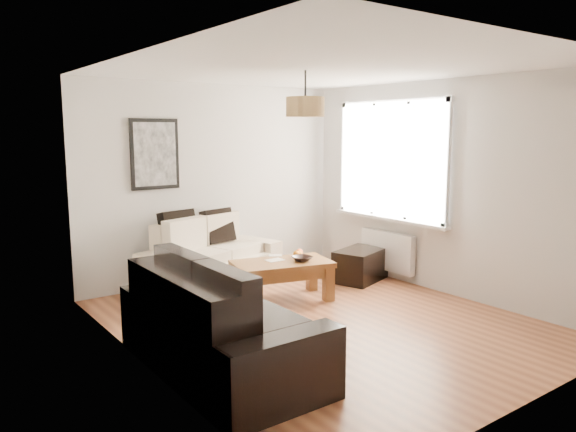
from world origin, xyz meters
TOP-DOWN VIEW (x-y plane):
  - floor at (0.00, 0.00)m, footprint 4.50×4.50m
  - ceiling at (0.00, 0.00)m, footprint 3.80×4.50m
  - wall_back at (0.00, 2.25)m, footprint 3.80×0.04m
  - wall_front at (0.00, -2.25)m, footprint 3.80×0.04m
  - wall_left at (-1.90, 0.00)m, footprint 0.04×4.50m
  - wall_right at (1.90, 0.00)m, footprint 0.04×4.50m
  - window_bay at (1.86, 0.80)m, footprint 0.14×1.90m
  - radiator at (1.82, 0.80)m, footprint 0.10×0.90m
  - poster at (-0.85, 2.22)m, footprint 0.62×0.04m
  - pendant_shade at (0.00, 0.30)m, footprint 0.40×0.40m
  - loveseat_cream at (-0.32, 1.78)m, footprint 1.89×1.36m
  - sofa_leather at (-1.43, -0.39)m, footprint 0.99×2.02m
  - coffee_table at (0.11, 0.87)m, footprint 1.26×0.89m
  - ottoman at (1.45, 0.94)m, footprint 0.85×0.68m
  - cushion_left at (-0.67, 1.99)m, footprint 0.49×0.23m
  - cushion_right at (-0.11, 1.99)m, footprint 0.46×0.23m
  - fruit_bowl at (0.32, 0.75)m, footprint 0.24×0.24m
  - orange_a at (0.42, 0.94)m, footprint 0.08×0.08m
  - orange_b at (0.47, 0.99)m, footprint 0.09×0.09m
  - orange_c at (0.38, 0.94)m, footprint 0.09×0.09m
  - papers at (0.07, 0.96)m, footprint 0.21×0.15m

SIDE VIEW (x-z plane):
  - floor at x=0.00m, z-range 0.00..0.00m
  - ottoman at x=1.45m, z-range 0.00..0.42m
  - coffee_table at x=0.11m, z-range 0.00..0.47m
  - radiator at x=1.82m, z-range 0.12..0.64m
  - loveseat_cream at x=-0.32m, z-range 0.00..0.85m
  - sofa_leather at x=-1.43m, z-range 0.00..0.87m
  - papers at x=0.07m, z-range 0.47..0.47m
  - fruit_bowl at x=0.32m, z-range 0.47..0.52m
  - orange_a at x=0.42m, z-range 0.47..0.54m
  - orange_b at x=0.47m, z-range 0.46..0.55m
  - orange_c at x=0.38m, z-range 0.46..0.55m
  - cushion_right at x=-0.11m, z-range 0.53..0.98m
  - cushion_left at x=-0.67m, z-range 0.53..1.00m
  - wall_back at x=0.00m, z-range 0.00..2.60m
  - wall_front at x=0.00m, z-range 0.00..2.60m
  - wall_left at x=-1.90m, z-range 0.00..2.60m
  - wall_right at x=1.90m, z-range 0.00..2.60m
  - window_bay at x=1.86m, z-range 0.80..2.40m
  - poster at x=-0.85m, z-range 1.26..2.13m
  - pendant_shade at x=0.00m, z-range 2.13..2.33m
  - ceiling at x=0.00m, z-range 2.60..2.60m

